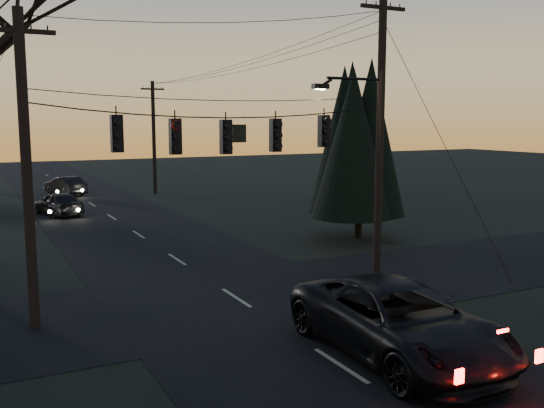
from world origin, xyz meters
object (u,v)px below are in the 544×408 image
utility_pole_right (376,278)px  evergreen_right (360,146)px  utility_pole_left (35,327)px  sedan_oncoming_a (59,204)px  sedan_oncoming_b (65,186)px  utility_pole_far_r (155,194)px  suv_near (398,321)px

utility_pole_right → evergreen_right: 8.64m
utility_pole_left → sedan_oncoming_a: utility_pole_left is taller
utility_pole_right → sedan_oncoming_b: (-6.30, 30.06, 0.69)m
utility_pole_far_r → sedan_oncoming_a: bearing=-136.0°
utility_pole_right → sedan_oncoming_b: size_ratio=2.37×
utility_pole_right → suv_near: bearing=-122.9°
utility_pole_far_r → suv_near: (-3.97, -34.14, 0.88)m
sedan_oncoming_a → sedan_oncoming_b: sedan_oncoming_a is taller
utility_pole_far_r → evergreen_right: size_ratio=1.12×
utility_pole_right → sedan_oncoming_a: utility_pole_right is taller
utility_pole_right → sedan_oncoming_b: bearing=101.8°
utility_pole_right → evergreen_right: size_ratio=1.32×
utility_pole_far_r → sedan_oncoming_b: utility_pole_far_r is taller
utility_pole_right → sedan_oncoming_b: utility_pole_right is taller
utility_pole_left → sedan_oncoming_b: (5.20, 30.06, 0.69)m
utility_pole_left → suv_near: bearing=-39.2°
utility_pole_left → sedan_oncoming_a: 20.47m
utility_pole_right → sedan_oncoming_a: bearing=111.9°
sedan_oncoming_b → evergreen_right: bearing=94.8°
utility_pole_left → sedan_oncoming_b: 30.52m
utility_pole_right → evergreen_right: evergreen_right is taller
suv_near → sedan_oncoming_a: bearing=99.8°
evergreen_right → suv_near: (-7.68, -12.59, -3.51)m
evergreen_right → sedan_oncoming_a: 18.48m
utility_pole_far_r → evergreen_right: 22.31m
utility_pole_far_r → sedan_oncoming_b: 6.67m
evergreen_right → utility_pole_far_r: bearing=99.8°
utility_pole_left → sedan_oncoming_b: bearing=80.2°
utility_pole_left → suv_near: (7.53, -6.14, 0.88)m
utility_pole_far_r → suv_near: size_ratio=1.35×
evergreen_right → utility_pole_left: bearing=-157.0°
utility_pole_left → utility_pole_far_r: 30.27m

